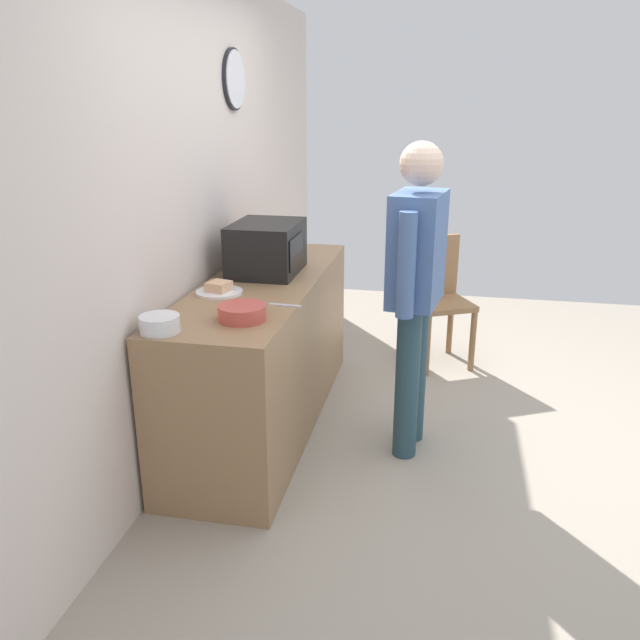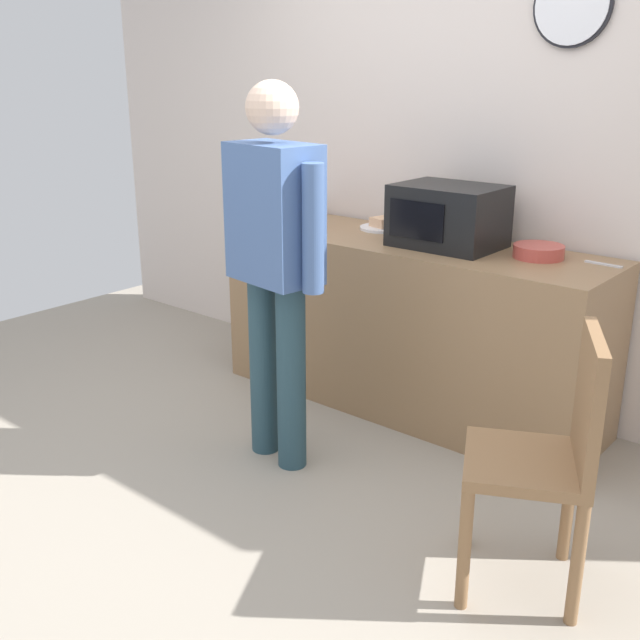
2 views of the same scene
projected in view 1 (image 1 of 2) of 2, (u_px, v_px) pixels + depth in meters
The scene contains 12 objects.
ground_plane at pixel (468, 442), 3.75m from camera, with size 6.00×6.00×0.00m, color #9E9384.
back_wall at pixel (194, 208), 3.63m from camera, with size 5.40×0.13×2.60m.
kitchen_counter at pixel (264, 353), 3.85m from camera, with size 2.06×0.62×0.90m, color #93704C.
microwave at pixel (267, 248), 3.83m from camera, with size 0.50×0.39×0.30m.
sandwich_plate at pixel (219, 290), 3.45m from camera, with size 0.25×0.25×0.07m.
salad_bowl at pixel (277, 251), 4.30m from camera, with size 0.23×0.23×0.06m, color #C64C42.
cereal_bowl at pixel (242, 313), 3.04m from camera, with size 0.23×0.23×0.07m, color #C64C42.
mixing_bowl at pixel (160, 324), 2.87m from camera, with size 0.18×0.18×0.08m, color white.
fork_utensil at pixel (279, 245), 4.58m from camera, with size 0.17×0.02×0.01m, color silver.
spoon_utensil at pixel (285, 305), 3.25m from camera, with size 0.17×0.02×0.01m, color silver.
person_standing at pixel (416, 279), 3.39m from camera, with size 0.58×0.30×1.69m.
wooden_chair at pixel (437, 294), 4.76m from camera, with size 0.54×0.54×0.94m.
Camera 1 is at (-3.42, 0.19, 1.88)m, focal length 36.29 mm.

